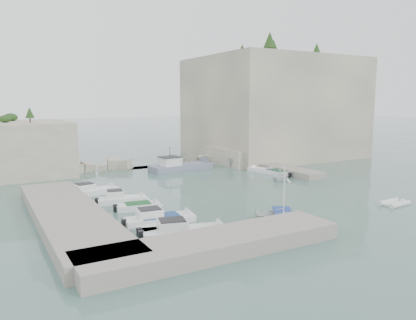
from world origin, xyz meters
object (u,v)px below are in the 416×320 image
tender_east_a (281,181)px  work_boat (181,170)px  inflatable_dinghy (394,205)px  tender_east_b (279,175)px  motorboat_c (138,209)px  motorboat_b (122,203)px  rowboat (283,219)px  tender_east_c (263,172)px  motorboat_a (92,194)px  tender_east_d (240,167)px  motorboat_f (185,236)px  motorboat_e (162,232)px  motorboat_d (160,223)px

tender_east_a → work_boat: work_boat is taller
inflatable_dinghy → tender_east_b: tender_east_b is taller
tender_east_a → motorboat_c: bearing=89.6°
motorboat_b → work_boat: (13.14, 13.96, 0.00)m
motorboat_b → motorboat_c: size_ratio=1.17×
rowboat → tender_east_c: rowboat is taller
motorboat_b → inflatable_dinghy: size_ratio=1.62×
motorboat_a → motorboat_b: same height
tender_east_a → tender_east_d: tender_east_d is taller
motorboat_f → tender_east_d: (21.17, 23.93, 0.00)m
motorboat_c → motorboat_e: 7.02m
motorboat_a → rowboat: 20.56m
motorboat_c → motorboat_d: (0.11, -4.82, 0.00)m
rowboat → work_boat: size_ratio=0.46×
motorboat_d → motorboat_e: 2.30m
motorboat_b → motorboat_a: bearing=118.5°
tender_east_d → motorboat_d: bearing=122.7°
motorboat_c → motorboat_f: motorboat_f is taller
motorboat_a → motorboat_d: 13.03m
motorboat_f → rowboat: 9.07m
tender_east_c → rowboat: bearing=132.1°
motorboat_b → tender_east_b: motorboat_b is taller
motorboat_e → inflatable_dinghy: motorboat_e is taller
motorboat_e → tender_east_b: same height
motorboat_e → tender_east_b: size_ratio=0.83×
motorboat_e → work_boat: (13.32, 24.03, 0.00)m
motorboat_a → tender_east_b: (24.44, -0.80, 0.00)m
tender_east_a → motorboat_f: bearing=111.4°
rowboat → tender_east_d: size_ratio=0.95×
motorboat_d → tender_east_c: (21.48, 14.56, 0.00)m
motorboat_f → tender_east_b: motorboat_f is taller
motorboat_d → motorboat_e: motorboat_d is taller
motorboat_d → work_boat: work_boat is taller
motorboat_e → inflatable_dinghy: bearing=-14.6°
motorboat_c → tender_east_b: (22.28, 7.22, 0.00)m
tender_east_c → work_boat: size_ratio=0.47×
motorboat_c → tender_east_a: size_ratio=1.40×
motorboat_d → motorboat_e: (-0.78, -2.17, 0.00)m
motorboat_f → motorboat_e: bearing=138.9°
work_boat → inflatable_dinghy: bearing=-77.8°
motorboat_f → motorboat_b: bearing=109.3°
motorboat_f → rowboat: bearing=13.1°
motorboat_b → tender_east_a: (20.34, 0.78, 0.00)m
rowboat → tender_east_d: 27.06m
inflatable_dinghy → rowboat: bearing=168.6°
motorboat_c → inflatable_dinghy: bearing=-18.0°
motorboat_a → tender_east_d: size_ratio=1.24×
motorboat_d → tender_east_d: tender_east_d is taller
motorboat_d → tender_east_d: (21.51, 20.11, 0.00)m
motorboat_c → motorboat_d: bearing=-80.8°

